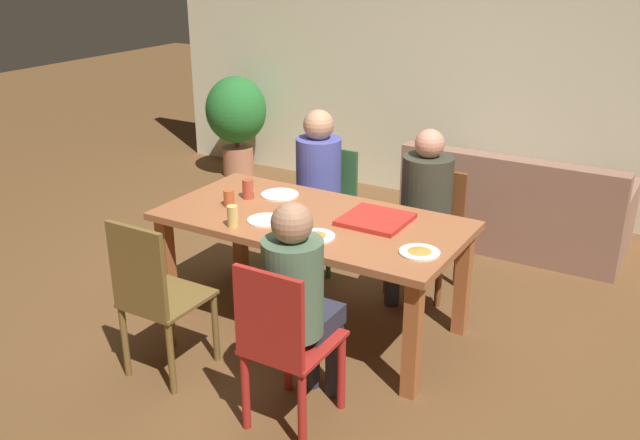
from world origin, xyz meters
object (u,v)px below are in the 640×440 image
(person_1, at_px, (423,201))
(chair_3, at_px, (154,294))
(chair_2, at_px, (284,344))
(plate_2, at_px, (280,195))
(drinking_glass_2, at_px, (229,198))
(pizza_box_0, at_px, (376,219))
(plate_0, at_px, (419,252))
(drinking_glass_1, at_px, (248,189))
(potted_plant, at_px, (236,115))
(couch, at_px, (515,211))
(drinking_glass_0, at_px, (233,216))
(dining_table, at_px, (312,232))
(person_0, at_px, (315,177))
(person_2, at_px, (299,294))
(plate_1, at_px, (266,220))
(chair_1, at_px, (429,225))
(plate_3, at_px, (316,236))
(chair_0, at_px, (325,198))

(person_1, bearing_deg, chair_3, -116.75)
(chair_2, relative_size, plate_2, 3.69)
(plate_2, height_order, drinking_glass_2, drinking_glass_2)
(pizza_box_0, xyz_separation_m, plate_0, (0.41, -0.30, -0.00))
(drinking_glass_1, distance_m, potted_plant, 2.84)
(chair_3, xyz_separation_m, couch, (1.18, 2.92, -0.25))
(chair_2, height_order, drinking_glass_0, chair_2)
(dining_table, distance_m, person_0, 0.89)
(person_2, distance_m, couch, 2.84)
(pizza_box_0, xyz_separation_m, couch, (0.37, 1.84, -0.48))
(plate_0, height_order, plate_1, plate_0)
(pizza_box_0, distance_m, plate_0, 0.51)
(chair_1, xyz_separation_m, plate_3, (-0.24, -1.15, 0.29))
(couch, bearing_deg, drinking_glass_0, -114.50)
(chair_0, height_order, chair_2, chair_2)
(pizza_box_0, bearing_deg, drinking_glass_0, -143.91)
(person_1, xyz_separation_m, plate_0, (0.36, -0.92, 0.06))
(chair_3, distance_m, drinking_glass_0, 0.65)
(person_0, bearing_deg, chair_0, 90.00)
(chair_1, height_order, chair_2, chair_2)
(chair_3, relative_size, drinking_glass_1, 7.47)
(drinking_glass_0, height_order, potted_plant, potted_plant)
(dining_table, distance_m, person_2, 0.92)
(chair_0, distance_m, pizza_box_0, 1.15)
(dining_table, bearing_deg, chair_3, -114.89)
(chair_2, height_order, potted_plant, potted_plant)
(dining_table, xyz_separation_m, person_0, (-0.44, 0.77, 0.06))
(chair_1, xyz_separation_m, person_1, (0.00, -0.14, 0.23))
(chair_3, xyz_separation_m, drinking_glass_0, (0.11, 0.58, 0.29))
(drinking_glass_2, bearing_deg, dining_table, 9.92)
(couch, bearing_deg, drinking_glass_2, -122.19)
(chair_0, relative_size, chair_3, 0.91)
(chair_3, distance_m, plate_1, 0.82)
(drinking_glass_0, bearing_deg, person_2, -31.08)
(chair_2, distance_m, person_2, 0.25)
(chair_1, xyz_separation_m, chair_2, (0.00, -1.86, 0.02))
(plate_0, height_order, plate_2, plate_0)
(plate_1, xyz_separation_m, drinking_glass_0, (-0.12, -0.17, 0.06))
(potted_plant, bearing_deg, person_1, -29.35)
(plate_1, relative_size, couch, 0.13)
(plate_2, xyz_separation_m, drinking_glass_0, (0.07, -0.60, 0.06))
(potted_plant, bearing_deg, plate_0, -38.50)
(plate_1, height_order, couch, couch)
(chair_2, bearing_deg, drinking_glass_0, 141.36)
(person_2, xyz_separation_m, drinking_glass_2, (-0.98, 0.72, 0.10))
(chair_1, distance_m, plate_2, 1.09)
(drinking_glass_1, xyz_separation_m, couch, (1.28, 1.89, -0.53))
(pizza_box_0, height_order, plate_3, same)
(chair_2, bearing_deg, couch, 83.73)
(chair_0, bearing_deg, chair_3, -90.00)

